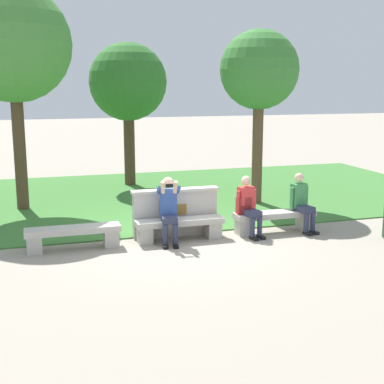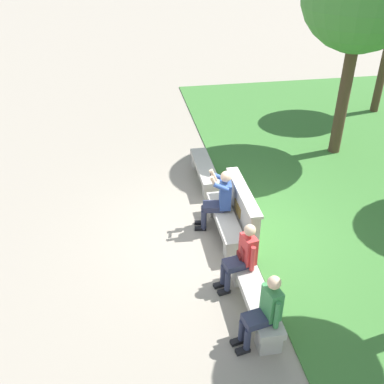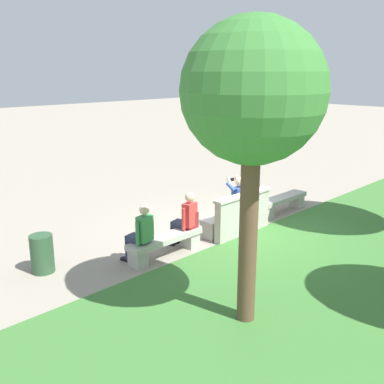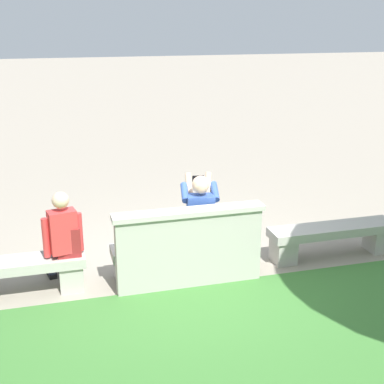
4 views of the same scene
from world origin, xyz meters
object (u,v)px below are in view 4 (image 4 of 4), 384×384
at_px(bench_main, 332,236).
at_px(person_photographer, 200,217).
at_px(backpack, 69,241).
at_px(bench_near, 183,253).
at_px(bench_mid, 8,273).
at_px(person_distant, 61,236).

xyz_separation_m(bench_main, person_photographer, (1.89, -0.08, 0.44)).
bearing_deg(person_photographer, backpack, 3.16).
distance_m(bench_main, backpack, 3.56).
bearing_deg(bench_main, person_photographer, -2.32).
xyz_separation_m(bench_near, person_photographer, (-0.25, -0.08, 0.44)).
bearing_deg(bench_main, bench_near, 0.00).
bearing_deg(bench_mid, backpack, 178.82).
relative_size(bench_main, bench_mid, 1.00).
height_order(bench_mid, backpack, backpack).
distance_m(bench_mid, person_photographer, 2.42).
distance_m(bench_main, bench_mid, 4.27).
relative_size(bench_near, person_distant, 1.44).
height_order(bench_near, person_photographer, person_photographer).
distance_m(bench_near, person_distant, 1.53).
relative_size(bench_mid, person_distant, 1.44).
bearing_deg(bench_near, person_photographer, -162.71).
height_order(bench_near, person_distant, person_distant).
bearing_deg(person_photographer, bench_mid, 1.84).
relative_size(bench_mid, person_photographer, 1.37).
bearing_deg(person_distant, bench_mid, 5.69).
distance_m(bench_near, backpack, 1.45).
xyz_separation_m(bench_main, bench_mid, (4.27, 0.00, 0.00)).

